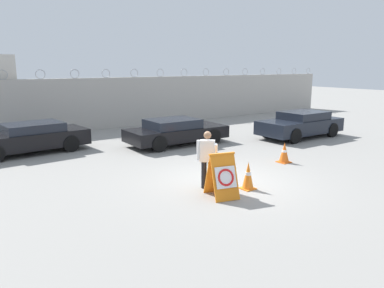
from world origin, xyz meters
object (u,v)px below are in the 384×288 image
object	(u,v)px
parked_car_front_coupe	(29,138)
traffic_cone_mid	(248,176)
barricade_sign	(223,175)
traffic_cone_near	(284,153)
security_guard	(207,157)
parked_car_far_side	(301,124)
parked_car_rear_sedan	(176,131)

from	to	relation	value
parked_car_front_coupe	traffic_cone_mid	bearing A→B (deg)	111.41
traffic_cone_mid	barricade_sign	bearing A→B (deg)	-174.97
traffic_cone_near	traffic_cone_mid	xyz separation A→B (m)	(-3.09, -1.43, 0.03)
parked_car_front_coupe	security_guard	bearing A→B (deg)	107.92
parked_car_front_coupe	parked_car_far_side	size ratio (longest dim) A/B	1.06
parked_car_front_coupe	parked_car_far_side	world-z (taller)	parked_car_far_side
traffic_cone_mid	parked_car_far_side	bearing A→B (deg)	29.90
traffic_cone_near	parked_car_far_side	size ratio (longest dim) A/B	0.17
security_guard	parked_car_front_coupe	bearing A→B (deg)	155.82
barricade_sign	security_guard	bearing A→B (deg)	96.92
traffic_cone_near	parked_car_front_coupe	size ratio (longest dim) A/B	0.16
barricade_sign	parked_car_far_side	world-z (taller)	parked_car_far_side
barricade_sign	traffic_cone_mid	xyz separation A→B (m)	(1.00, 0.09, -0.20)
traffic_cone_mid	parked_car_far_side	size ratio (longest dim) A/B	0.18
security_guard	traffic_cone_mid	size ratio (longest dim) A/B	2.08
barricade_sign	parked_car_far_side	size ratio (longest dim) A/B	0.27
traffic_cone_near	parked_car_front_coupe	distance (m)	9.83
parked_car_far_side	security_guard	bearing A→B (deg)	23.07
traffic_cone_mid	parked_car_front_coupe	xyz separation A→B (m)	(-4.04, 8.18, 0.22)
security_guard	parked_car_front_coupe	xyz separation A→B (m)	(-3.15, 7.48, -0.28)
security_guard	parked_car_rear_sedan	bearing A→B (deg)	108.93
barricade_sign	parked_car_front_coupe	distance (m)	8.81
parked_car_far_side	traffic_cone_mid	bearing A→B (deg)	29.81
traffic_cone_mid	traffic_cone_near	bearing A→B (deg)	24.82
barricade_sign	parked_car_far_side	xyz separation A→B (m)	(8.40, 4.34, 0.05)
security_guard	parked_car_front_coupe	world-z (taller)	security_guard
traffic_cone_near	parked_car_rear_sedan	xyz separation A→B (m)	(-1.52, 4.81, 0.23)
barricade_sign	traffic_cone_near	world-z (taller)	barricade_sign
security_guard	traffic_cone_near	distance (m)	4.09
traffic_cone_mid	parked_car_rear_sedan	bearing A→B (deg)	75.85
traffic_cone_near	traffic_cone_mid	bearing A→B (deg)	-155.18
traffic_cone_near	parked_car_far_side	xyz separation A→B (m)	(4.31, 2.83, 0.28)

